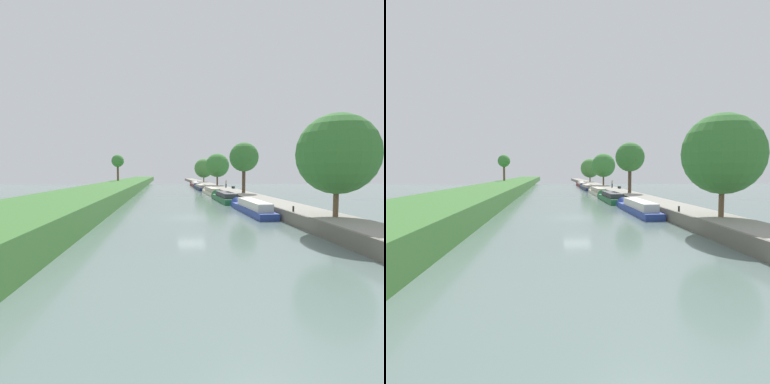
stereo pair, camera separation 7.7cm
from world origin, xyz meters
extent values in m
plane|color=slate|center=(0.00, 0.00, 0.00)|extent=(160.00, 160.00, 0.00)
cube|color=#3D7033|center=(-12.36, 0.00, 0.96)|extent=(8.85, 260.00, 1.92)
cube|color=gray|center=(9.78, 0.00, 0.50)|extent=(3.69, 260.00, 0.99)
cube|color=#6B665B|center=(7.81, 0.00, 0.52)|extent=(0.25, 260.00, 1.04)
cube|color=#283D93|center=(6.57, 2.62, 0.31)|extent=(1.80, 11.20, 0.63)
cube|color=silver|center=(6.57, 2.06, 1.00)|extent=(1.48, 7.84, 0.76)
cone|color=#283D93|center=(6.57, 8.77, 0.31)|extent=(1.71, 1.08, 1.71)
cube|color=#1E6033|center=(6.25, 15.72, 0.36)|extent=(2.13, 11.13, 0.72)
cube|color=#333338|center=(6.25, 15.17, 1.05)|extent=(1.74, 7.79, 0.66)
cone|color=#1E6033|center=(6.25, 21.93, 0.36)|extent=(2.02, 1.28, 2.02)
cube|color=beige|center=(6.42, 30.27, 0.28)|extent=(1.81, 13.27, 0.55)
cube|color=#B2A893|center=(6.42, 29.60, 0.94)|extent=(1.48, 9.29, 0.78)
cone|color=beige|center=(6.42, 37.44, 0.28)|extent=(1.72, 1.08, 1.72)
cube|color=#141E42|center=(6.33, 47.17, 0.35)|extent=(2.14, 14.71, 0.70)
cube|color=#B2A893|center=(6.33, 46.43, 0.99)|extent=(1.76, 10.30, 0.58)
cone|color=#141E42|center=(6.33, 55.16, 0.35)|extent=(2.03, 1.28, 2.03)
cube|color=maroon|center=(6.56, 63.89, 0.36)|extent=(1.93, 15.06, 0.71)
cube|color=silver|center=(6.56, 63.14, 1.01)|extent=(1.58, 10.54, 0.59)
cone|color=maroon|center=(6.56, 72.00, 0.36)|extent=(1.83, 1.16, 1.83)
cylinder|color=brown|center=(10.05, -7.24, 2.50)|extent=(0.39, 0.39, 3.01)
sphere|color=#387533|center=(10.05, -7.24, 5.62)|extent=(5.90, 5.90, 5.90)
cylinder|color=#4C3828|center=(10.07, 19.99, 3.19)|extent=(0.54, 0.54, 4.40)
sphere|color=#387533|center=(10.07, 19.99, 6.66)|extent=(4.62, 4.62, 4.62)
cylinder|color=brown|center=(10.61, 48.47, 2.66)|extent=(0.41, 0.41, 3.33)
sphere|color=#3D7F38|center=(10.61, 48.47, 5.94)|extent=(5.86, 5.86, 5.86)
cylinder|color=brown|center=(10.67, 76.12, 2.39)|extent=(0.38, 0.38, 2.80)
sphere|color=#47843D|center=(10.67, 76.12, 5.55)|extent=(6.37, 6.37, 6.37)
cylinder|color=brown|center=(-15.13, 57.57, 4.14)|extent=(0.55, 0.55, 4.45)
sphere|color=#3D7F38|center=(-15.13, 57.57, 7.28)|extent=(3.33, 3.33, 3.33)
cylinder|color=#282D42|center=(10.42, 36.23, 1.40)|extent=(0.26, 0.26, 0.82)
cylinder|color=tan|center=(10.42, 36.23, 2.12)|extent=(0.34, 0.34, 0.62)
sphere|color=tan|center=(10.42, 36.23, 2.54)|extent=(0.22, 0.22, 0.22)
cylinder|color=black|center=(8.23, -3.92, 1.22)|extent=(0.16, 0.16, 0.45)
cylinder|color=black|center=(8.23, 72.12, 1.22)|extent=(0.16, 0.16, 0.45)
cube|color=#333338|center=(11.18, 32.01, 1.20)|extent=(0.40, 0.08, 0.41)
cube|color=#333338|center=(11.18, 33.21, 1.20)|extent=(0.40, 0.08, 0.41)
cube|color=#2D4733|center=(11.18, 32.61, 1.43)|extent=(0.44, 1.50, 0.06)
camera|label=1|loc=(-2.52, -29.32, 4.30)|focal=29.47mm
camera|label=2|loc=(-2.44, -29.33, 4.30)|focal=29.47mm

